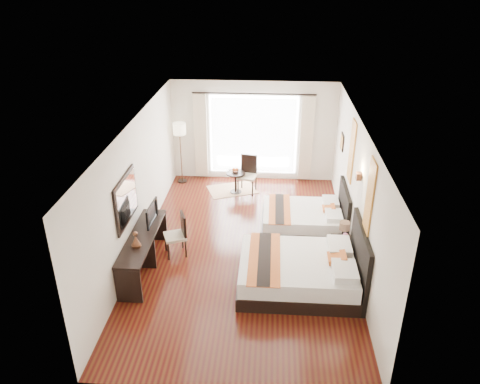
# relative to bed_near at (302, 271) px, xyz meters

# --- Properties ---
(floor) EXTENTS (4.50, 7.50, 0.01)m
(floor) POSITION_rel_bed_near_xyz_m (-1.17, 1.18, -0.34)
(floor) COLOR #3C0C0B
(floor) RESTS_ON ground
(ceiling) EXTENTS (4.50, 7.50, 0.02)m
(ceiling) POSITION_rel_bed_near_xyz_m (-1.17, 1.18, 2.46)
(ceiling) COLOR white
(ceiling) RESTS_ON wall_headboard
(wall_headboard) EXTENTS (0.01, 7.50, 2.80)m
(wall_headboard) POSITION_rel_bed_near_xyz_m (1.08, 1.18, 1.07)
(wall_headboard) COLOR silver
(wall_headboard) RESTS_ON floor
(wall_desk) EXTENTS (0.01, 7.50, 2.80)m
(wall_desk) POSITION_rel_bed_near_xyz_m (-3.41, 1.18, 1.07)
(wall_desk) COLOR silver
(wall_desk) RESTS_ON floor
(wall_window) EXTENTS (4.50, 0.01, 2.80)m
(wall_window) POSITION_rel_bed_near_xyz_m (-1.17, 4.93, 1.07)
(wall_window) COLOR silver
(wall_window) RESTS_ON floor
(wall_entry) EXTENTS (4.50, 0.01, 2.80)m
(wall_entry) POSITION_rel_bed_near_xyz_m (-1.17, -2.56, 1.07)
(wall_entry) COLOR silver
(wall_entry) RESTS_ON floor
(window_glass) EXTENTS (2.40, 0.02, 2.20)m
(window_glass) POSITION_rel_bed_near_xyz_m (-1.17, 4.91, 0.97)
(window_glass) COLOR white
(window_glass) RESTS_ON wall_window
(sheer_curtain) EXTENTS (2.30, 0.02, 2.10)m
(sheer_curtain) POSITION_rel_bed_near_xyz_m (-1.17, 4.85, 0.97)
(sheer_curtain) COLOR white
(sheer_curtain) RESTS_ON wall_window
(drape_left) EXTENTS (0.35, 0.14, 2.35)m
(drape_left) POSITION_rel_bed_near_xyz_m (-2.62, 4.81, 0.95)
(drape_left) COLOR #B7A68D
(drape_left) RESTS_ON floor
(drape_right) EXTENTS (0.35, 0.14, 2.35)m
(drape_right) POSITION_rel_bed_near_xyz_m (0.28, 4.81, 0.95)
(drape_right) COLOR #B7A68D
(drape_right) RESTS_ON floor
(art_panel_near) EXTENTS (0.03, 0.50, 1.35)m
(art_panel_near) POSITION_rel_bed_near_xyz_m (1.06, 0.00, 1.62)
(art_panel_near) COLOR maroon
(art_panel_near) RESTS_ON wall_headboard
(art_panel_far) EXTENTS (0.03, 0.50, 1.35)m
(art_panel_far) POSITION_rel_bed_near_xyz_m (1.06, 2.17, 1.62)
(art_panel_far) COLOR maroon
(art_panel_far) RESTS_ON wall_headboard
(wall_sconce) EXTENTS (0.10, 0.14, 0.14)m
(wall_sconce) POSITION_rel_bed_near_xyz_m (1.02, 0.94, 1.59)
(wall_sconce) COLOR #4C2B1B
(wall_sconce) RESTS_ON wall_headboard
(mirror_frame) EXTENTS (0.04, 1.25, 0.95)m
(mirror_frame) POSITION_rel_bed_near_xyz_m (-3.39, 0.37, 1.22)
(mirror_frame) COLOR black
(mirror_frame) RESTS_ON wall_desk
(mirror_glass) EXTENTS (0.01, 1.12, 0.82)m
(mirror_glass) POSITION_rel_bed_near_xyz_m (-3.36, 0.37, 1.22)
(mirror_glass) COLOR white
(mirror_glass) RESTS_ON mirror_frame
(bed_near) EXTENTS (2.28, 1.78, 1.29)m
(bed_near) POSITION_rel_bed_near_xyz_m (0.00, 0.00, 0.00)
(bed_near) COLOR black
(bed_near) RESTS_ON floor
(bed_far) EXTENTS (1.90, 1.48, 1.07)m
(bed_far) POSITION_rel_bed_near_xyz_m (0.19, 2.17, -0.05)
(bed_far) COLOR black
(bed_far) RESTS_ON floor
(nightstand) EXTENTS (0.40, 0.50, 0.48)m
(nightstand) POSITION_rel_bed_near_xyz_m (0.84, 0.94, -0.09)
(nightstand) COLOR black
(nightstand) RESTS_ON floor
(table_lamp) EXTENTS (0.22, 0.22, 0.34)m
(table_lamp) POSITION_rel_bed_near_xyz_m (0.88, 1.03, 0.40)
(table_lamp) COLOR black
(table_lamp) RESTS_ON nightstand
(vase) EXTENTS (0.18, 0.18, 0.14)m
(vase) POSITION_rel_bed_near_xyz_m (0.88, 0.79, 0.24)
(vase) COLOR black
(vase) RESTS_ON nightstand
(console_desk) EXTENTS (0.50, 2.20, 0.76)m
(console_desk) POSITION_rel_bed_near_xyz_m (-3.16, 0.37, 0.05)
(console_desk) COLOR black
(console_desk) RESTS_ON floor
(television) EXTENTS (0.12, 0.73, 0.42)m
(television) POSITION_rel_bed_near_xyz_m (-3.14, 0.92, 0.63)
(television) COLOR black
(television) RESTS_ON console_desk
(bronze_figurine) EXTENTS (0.21, 0.21, 0.28)m
(bronze_figurine) POSITION_rel_bed_near_xyz_m (-3.16, -0.01, 0.56)
(bronze_figurine) COLOR #4C2B1B
(bronze_figurine) RESTS_ON console_desk
(desk_chair) EXTENTS (0.56, 0.56, 0.93)m
(desk_chair) POSITION_rel_bed_near_xyz_m (-2.60, 0.92, -0.05)
(desk_chair) COLOR beige
(desk_chair) RESTS_ON floor
(floor_lamp) EXTENTS (0.35, 0.35, 1.72)m
(floor_lamp) POSITION_rel_bed_near_xyz_m (-3.15, 4.52, 1.13)
(floor_lamp) COLOR black
(floor_lamp) RESTS_ON floor
(side_table) EXTENTS (0.51, 0.51, 0.58)m
(side_table) POSITION_rel_bed_near_xyz_m (-1.58, 3.95, -0.04)
(side_table) COLOR black
(side_table) RESTS_ON floor
(fruit_bowl) EXTENTS (0.25, 0.25, 0.05)m
(fruit_bowl) POSITION_rel_bed_near_xyz_m (-1.60, 3.99, 0.27)
(fruit_bowl) COLOR #4A2C1A
(fruit_bowl) RESTS_ON side_table
(window_chair) EXTENTS (0.55, 0.55, 1.01)m
(window_chair) POSITION_rel_bed_near_xyz_m (-1.28, 4.01, -0.03)
(window_chair) COLOR beige
(window_chair) RESTS_ON floor
(jute_rug) EXTENTS (1.48, 1.25, 0.01)m
(jute_rug) POSITION_rel_bed_near_xyz_m (-1.69, 4.10, -0.33)
(jute_rug) COLOR tan
(jute_rug) RESTS_ON floor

